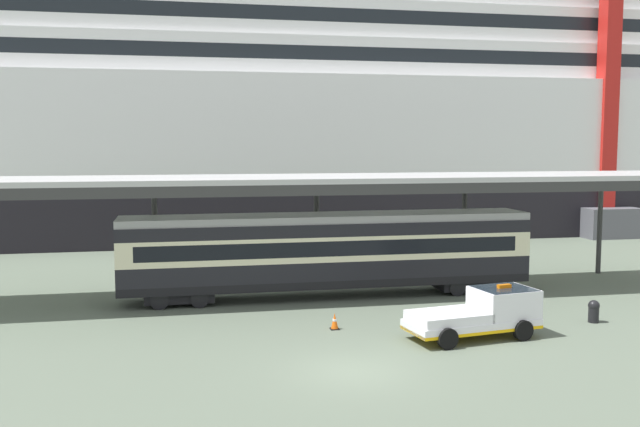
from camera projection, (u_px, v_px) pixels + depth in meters
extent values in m
plane|color=#5C6857|center=(353.00, 371.00, 23.63)|extent=(400.00, 400.00, 0.00)
cube|color=black|center=(137.00, 207.00, 62.40)|extent=(144.95, 26.22, 3.78)
cube|color=white|center=(135.00, 135.00, 61.77)|extent=(144.95, 26.22, 8.83)
cube|color=white|center=(133.00, 67.00, 61.18)|extent=(133.35, 24.12, 2.88)
cube|color=black|center=(123.00, 48.00, 49.45)|extent=(127.55, 0.12, 1.04)
cube|color=white|center=(132.00, 34.00, 60.88)|extent=(128.02, 23.16, 2.88)
cube|color=black|center=(122.00, 7.00, 49.63)|extent=(122.45, 0.12, 1.04)
cube|color=#B7B7B7|center=(326.00, 178.00, 34.85)|extent=(41.87, 5.81, 0.25)
cube|color=#333333|center=(339.00, 190.00, 32.15)|extent=(41.87, 0.20, 0.50)
cylinder|color=#333333|center=(155.00, 236.00, 35.93)|extent=(0.28, 0.28, 5.71)
cylinder|color=#333333|center=(316.00, 232.00, 37.59)|extent=(0.28, 0.28, 5.71)
cylinder|color=#333333|center=(464.00, 228.00, 39.25)|extent=(0.28, 0.28, 5.71)
cylinder|color=#333333|center=(600.00, 225.00, 40.91)|extent=(0.28, 0.28, 5.71)
cube|color=black|center=(328.00, 280.00, 34.86)|extent=(20.05, 2.80, 0.40)
cube|color=black|center=(328.00, 267.00, 34.80)|extent=(20.05, 2.80, 0.90)
cube|color=beige|center=(328.00, 246.00, 34.69)|extent=(20.05, 2.80, 1.20)
cube|color=black|center=(334.00, 249.00, 33.35)|extent=(18.44, 0.08, 0.72)
cube|color=black|center=(328.00, 228.00, 34.60)|extent=(20.05, 2.80, 0.60)
cube|color=gray|center=(328.00, 218.00, 34.55)|extent=(20.05, 2.69, 0.36)
cube|color=black|center=(179.00, 294.00, 33.47)|extent=(3.20, 2.35, 0.50)
cylinder|color=black|center=(159.00, 301.00, 32.15)|extent=(0.84, 0.12, 0.84)
cylinder|color=black|center=(200.00, 299.00, 32.51)|extent=(0.84, 0.12, 0.84)
cube|color=black|center=(465.00, 282.00, 36.33)|extent=(3.20, 2.35, 0.50)
cylinder|color=black|center=(458.00, 288.00, 35.01)|extent=(0.84, 0.12, 0.84)
cylinder|color=black|center=(491.00, 286.00, 35.37)|extent=(0.84, 0.12, 0.84)
cube|color=white|center=(472.00, 323.00, 27.54)|extent=(5.45, 2.79, 0.36)
cube|color=#F2B20C|center=(472.00, 327.00, 27.55)|extent=(5.45, 2.81, 0.12)
cube|color=white|center=(504.00, 302.00, 27.97)|extent=(2.56, 2.25, 1.10)
cube|color=#19232D|center=(504.00, 293.00, 27.93)|extent=(2.34, 2.14, 0.44)
cube|color=orange|center=(504.00, 286.00, 27.91)|extent=(0.58, 0.29, 0.16)
cube|color=white|center=(449.00, 317.00, 27.14)|extent=(3.18, 2.35, 0.36)
cylinder|color=black|center=(493.00, 318.00, 29.06)|extent=(0.83, 0.37, 0.80)
cylinder|color=black|center=(523.00, 330.00, 27.20)|extent=(0.83, 0.37, 0.80)
cylinder|color=black|center=(421.00, 326.00, 27.91)|extent=(0.83, 0.37, 0.80)
cylinder|color=black|center=(448.00, 339.00, 26.04)|extent=(0.83, 0.37, 0.80)
cube|color=black|center=(482.00, 311.00, 31.81)|extent=(0.36, 0.36, 0.04)
cone|color=#EA590F|center=(483.00, 304.00, 31.78)|extent=(0.30, 0.30, 0.69)
cylinder|color=white|center=(483.00, 303.00, 31.77)|extent=(0.17, 0.17, 0.10)
cube|color=black|center=(335.00, 329.00, 28.87)|extent=(0.36, 0.36, 0.04)
cone|color=#EA590F|center=(335.00, 321.00, 28.83)|extent=(0.30, 0.30, 0.63)
cylinder|color=white|center=(335.00, 320.00, 28.83)|extent=(0.17, 0.17, 0.09)
cube|color=#595960|center=(602.00, 221.00, 57.42)|extent=(4.40, 4.40, 2.40)
cylinder|color=black|center=(594.00, 314.00, 29.95)|extent=(0.44, 0.44, 0.70)
sphere|color=black|center=(594.00, 306.00, 29.91)|extent=(0.48, 0.48, 0.48)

